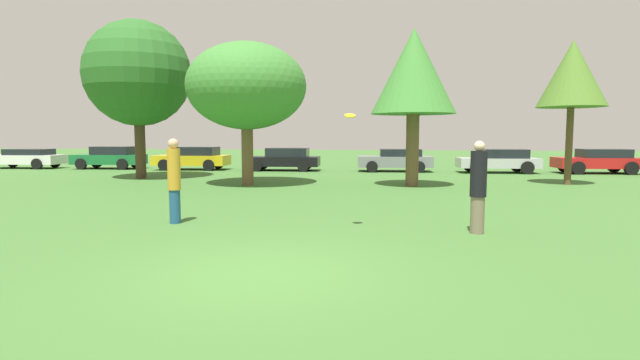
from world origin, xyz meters
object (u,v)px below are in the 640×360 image
(person_thrower, at_px, (174,180))
(parked_car_red, at_px, (599,161))
(parked_car_yellow, at_px, (193,158))
(person_catcher, at_px, (478,187))
(parked_car_black, at_px, (284,159))
(tree_0, at_px, (138,74))
(parked_car_white, at_px, (25,158))
(tree_2, at_px, (414,73))
(tree_3, at_px, (572,74))
(parked_car_grey, at_px, (396,160))
(frisbee, at_px, (350,116))
(tree_1, at_px, (247,87))
(parked_car_silver, at_px, (499,160))
(parked_car_green, at_px, (110,157))

(person_thrower, xyz_separation_m, parked_car_red, (15.61, 16.89, -0.32))
(person_thrower, xyz_separation_m, parked_car_yellow, (-6.54, 16.54, -0.31))
(person_catcher, height_order, parked_car_black, person_catcher)
(person_thrower, height_order, parked_car_yellow, person_thrower)
(tree_0, relative_size, parked_car_white, 1.57)
(tree_2, xyz_separation_m, parked_car_yellow, (-12.20, 7.53, -3.70))
(tree_2, relative_size, tree_3, 1.06)
(parked_car_black, xyz_separation_m, parked_car_red, (16.77, 0.31, 0.01))
(parked_car_grey, bearing_deg, frisbee, 83.09)
(tree_1, relative_size, tree_2, 0.92)
(person_thrower, height_order, parked_car_white, person_thrower)
(tree_0, height_order, parked_car_silver, tree_0)
(parked_car_black, height_order, parked_car_grey, parked_car_black)
(tree_3, distance_m, parked_car_silver, 7.23)
(tree_1, xyz_separation_m, parked_car_green, (-10.93, 8.11, -3.21))
(tree_1, xyz_separation_m, parked_car_red, (16.45, 8.43, -3.23))
(frisbee, height_order, parked_car_silver, frisbee)
(tree_2, distance_m, parked_car_silver, 9.74)
(tree_2, height_order, parked_car_white, tree_2)
(person_thrower, relative_size, parked_car_white, 0.42)
(person_thrower, height_order, tree_0, tree_0)
(parked_car_silver, bearing_deg, person_catcher, 73.55)
(tree_2, bearing_deg, parked_car_black, 131.98)
(tree_3, bearing_deg, parked_car_black, 155.17)
(parked_car_yellow, bearing_deg, parked_car_white, -1.14)
(parked_car_yellow, bearing_deg, parked_car_green, -3.56)
(tree_3, bearing_deg, frisbee, -126.26)
(person_catcher, relative_size, parked_car_silver, 0.45)
(tree_3, distance_m, parked_car_white, 29.78)
(parked_car_green, bearing_deg, tree_1, 140.30)
(parked_car_red, bearing_deg, parked_car_white, -1.84)
(parked_car_white, xyz_separation_m, parked_car_yellow, (10.52, 0.36, 0.06))
(person_catcher, xyz_separation_m, tree_1, (-7.41, 8.65, 2.95))
(frisbee, bearing_deg, parked_car_green, 133.01)
(parked_car_yellow, xyz_separation_m, parked_car_red, (22.14, 0.36, -0.02))
(parked_car_yellow, bearing_deg, person_catcher, 124.99)
(parked_car_grey, distance_m, parked_car_red, 10.49)
(parked_car_red, bearing_deg, tree_3, 56.91)
(tree_2, relative_size, parked_car_yellow, 1.42)
(parked_car_white, bearing_deg, parked_car_black, 178.38)
(parked_car_green, bearing_deg, tree_3, 162.58)
(frisbee, xyz_separation_m, parked_car_grey, (1.13, 17.09, -1.73))
(parked_car_yellow, bearing_deg, tree_1, 122.11)
(parked_car_white, height_order, parked_car_black, parked_car_black)
(person_catcher, height_order, parked_car_grey, person_catcher)
(person_catcher, bearing_deg, parked_car_silver, -101.69)
(person_catcher, bearing_deg, parked_car_yellow, -50.25)
(parked_car_yellow, distance_m, parked_car_red, 22.15)
(person_catcher, relative_size, tree_3, 0.33)
(tree_3, height_order, parked_car_black, tree_3)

